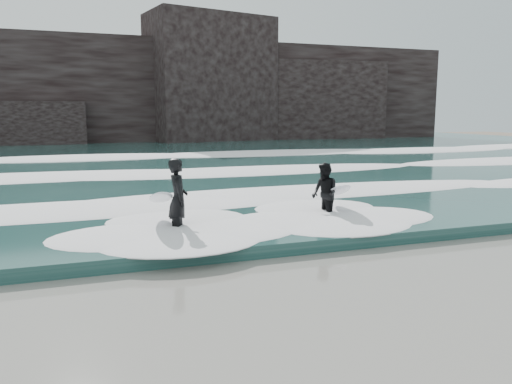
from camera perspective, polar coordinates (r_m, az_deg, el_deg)
ground at (r=7.77m, az=9.16°, el=-13.62°), size 120.00×120.00×0.00m
sea at (r=35.57m, az=-13.62°, el=4.17°), size 90.00×52.00×0.30m
headland at (r=52.44m, az=-15.72°, el=10.86°), size 70.00×9.00×10.00m
foam_near at (r=15.88m, az=-6.37°, el=-0.39°), size 60.00×3.20×0.20m
foam_mid at (r=22.70m, az=-10.34°, el=2.37°), size 60.00×4.00×0.24m
foam_far at (r=31.58m, az=-12.90°, el=4.17°), size 60.00×4.80×0.30m
surfer_left at (r=11.98m, az=-9.20°, el=-0.75°), size 1.02×2.04×1.93m
surfer_right at (r=13.59m, az=8.01°, el=-0.15°), size 1.27×1.95×1.66m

